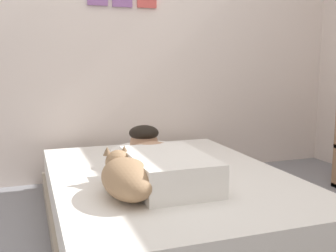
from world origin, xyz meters
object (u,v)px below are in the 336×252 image
object	(u,v)px
person_lying	(161,162)
cell_phone	(161,171)
dog	(126,176)
coffee_cup	(182,151)
bed	(169,198)
pillow	(146,149)

from	to	relation	value
person_lying	cell_phone	xyz separation A→B (m)	(0.05, 0.15, -0.10)
dog	coffee_cup	bearing A→B (deg)	51.29
person_lying	cell_phone	bearing A→B (deg)	71.48
bed	cell_phone	size ratio (longest dim) A/B	14.29
person_lying	coffee_cup	size ratio (longest dim) A/B	7.36
bed	dog	world-z (taller)	dog
bed	coffee_cup	world-z (taller)	coffee_cup
dog	cell_phone	xyz separation A→B (m)	(0.31, 0.37, -0.10)
bed	cell_phone	xyz separation A→B (m)	(-0.03, 0.05, 0.17)
bed	coffee_cup	distance (m)	0.53
coffee_cup	bed	bearing A→B (deg)	-120.55
pillow	person_lying	size ratio (longest dim) A/B	0.57
pillow	cell_phone	world-z (taller)	pillow
bed	cell_phone	distance (m)	0.18
bed	pillow	size ratio (longest dim) A/B	3.85
coffee_cup	dog	bearing A→B (deg)	-128.71
dog	cell_phone	bearing A→B (deg)	50.03
person_lying	dog	xyz separation A→B (m)	(-0.26, -0.22, -0.00)
dog	coffee_cup	distance (m)	0.96
pillow	cell_phone	bearing A→B (deg)	-93.40
pillow	coffee_cup	size ratio (longest dim) A/B	4.16
person_lying	bed	bearing A→B (deg)	49.35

